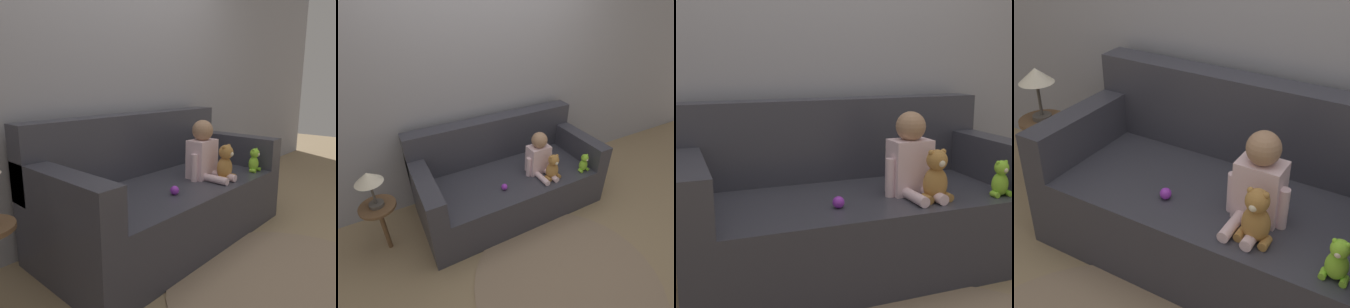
# 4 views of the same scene
# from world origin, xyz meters

# --- Properties ---
(ground_plane) EXTENTS (12.00, 12.00, 0.00)m
(ground_plane) POSITION_xyz_m (0.00, 0.00, 0.00)
(ground_plane) COLOR #9E8460
(wall_back) EXTENTS (8.00, 0.05, 2.60)m
(wall_back) POSITION_xyz_m (0.00, 0.54, 1.30)
(wall_back) COLOR #93939E
(wall_back) RESTS_ON ground_plane
(couch) EXTENTS (1.91, 0.90, 0.93)m
(couch) POSITION_xyz_m (0.00, 0.06, 0.32)
(couch) COLOR #383842
(couch) RESTS_ON ground_plane
(person_baby) EXTENTS (0.30, 0.35, 0.45)m
(person_baby) POSITION_xyz_m (0.27, -0.13, 0.63)
(person_baby) COLOR silver
(person_baby) RESTS_ON couch
(teddy_bear_brown) EXTENTS (0.16, 0.12, 0.27)m
(teddy_bear_brown) POSITION_xyz_m (0.33, -0.29, 0.57)
(teddy_bear_brown) COLOR #AD7A3D
(teddy_bear_brown) RESTS_ON couch
(plush_toy_side) EXTENTS (0.12, 0.09, 0.20)m
(plush_toy_side) POSITION_xyz_m (0.70, -0.34, 0.53)
(plush_toy_side) COLOR #8CD133
(plush_toy_side) RESTS_ON couch
(toy_ball) EXTENTS (0.06, 0.06, 0.06)m
(toy_ball) POSITION_xyz_m (-0.18, -0.22, 0.47)
(toy_ball) COLOR purple
(toy_ball) RESTS_ON couch
(side_table) EXTENTS (0.30, 0.30, 0.86)m
(side_table) POSITION_xyz_m (-1.28, 0.02, 0.65)
(side_table) COLOR brown
(side_table) RESTS_ON ground_plane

